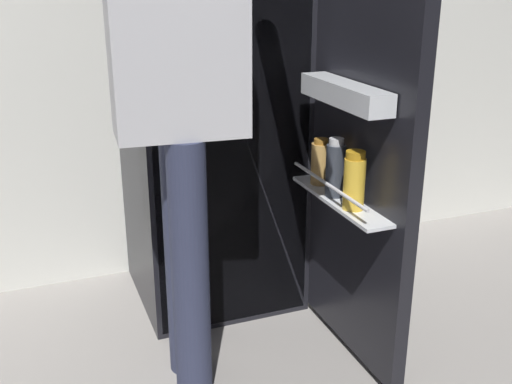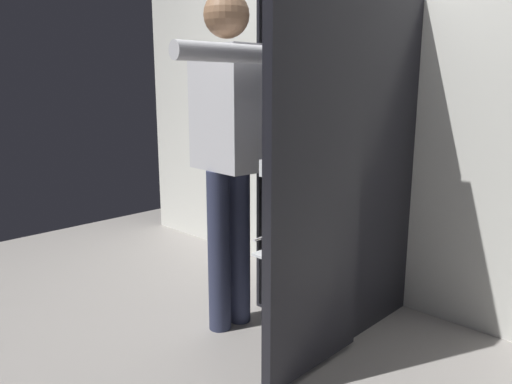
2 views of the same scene
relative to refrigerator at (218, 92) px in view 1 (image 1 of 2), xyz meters
name	(u,v)px [view 1 (image 1 of 2)]	position (x,y,z in m)	size (l,w,h in m)	color
ground_plane	(259,358)	(-0.03, -0.51, -0.89)	(5.48, 5.48, 0.00)	gray
kitchen_wall	(181,2)	(-0.03, 0.41, 0.32)	(4.40, 0.10, 2.42)	silver
refrigerator	(218,92)	(0.00, 0.00, 0.00)	(0.69, 1.24, 1.78)	black
person	(182,74)	(-0.28, -0.53, 0.16)	(0.54, 0.74, 1.75)	#2D334C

